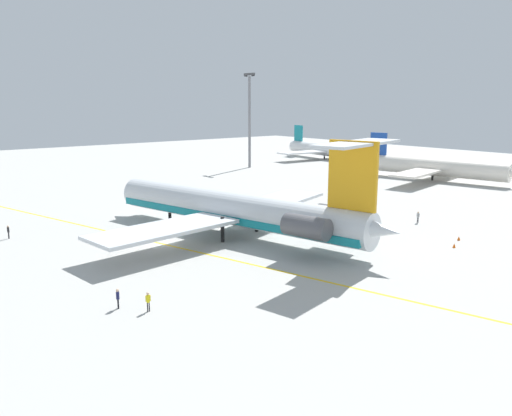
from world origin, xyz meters
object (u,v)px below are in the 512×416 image
ground_crew_near_tail (418,216)px  light_mast (249,116)px  safety_cone_nose (459,238)px  ground_crew_starboard (118,296)px  airliner_mid_left (437,167)px  ground_crew_portside (8,230)px  ground_crew_near_nose (148,299)px  safety_cone_wingtip (454,245)px  main_jetliner (240,209)px  airliner_far_left (326,150)px

ground_crew_near_tail → light_mast: 70.37m
safety_cone_nose → ground_crew_starboard: bearing=-98.7°
airliner_mid_left → ground_crew_near_tail: bearing=-72.1°
ground_crew_portside → ground_crew_starboard: ground_crew_starboard is taller
ground_crew_near_nose → ground_crew_near_tail: size_ratio=1.01×
ground_crew_near_tail → airliner_mid_left: bearing=15.6°
ground_crew_near_nose → ground_crew_portside: ground_crew_portside is taller
safety_cone_nose → safety_cone_wingtip: bearing=-68.0°
safety_cone_nose → light_mast: light_mast is taller
ground_crew_near_nose → light_mast: size_ratio=0.07×
ground_crew_starboard → safety_cone_nose: 43.67m
ground_crew_starboard → main_jetliner: bearing=35.2°
main_jetliner → safety_cone_nose: 28.29m
ground_crew_near_tail → ground_crew_starboard: size_ratio=0.96×
ground_crew_near_tail → safety_cone_wingtip: ground_crew_near_tail is taller
safety_cone_nose → ground_crew_near_nose: bearing=-96.0°
ground_crew_starboard → safety_cone_nose: bearing=-2.5°
airliner_mid_left → safety_cone_nose: airliner_mid_left is taller
safety_cone_wingtip → light_mast: bearing=159.5°
airliner_mid_left → ground_crew_starboard: bearing=-85.6°
main_jetliner → airliner_mid_left: 64.37m
airliner_far_left → ground_crew_near_nose: 120.32m
airliner_mid_left → safety_cone_wingtip: (31.49, -46.41, -2.70)m
airliner_far_left → safety_cone_nose: bearing=-30.4°
ground_crew_portside → light_mast: 80.20m
safety_cone_wingtip → airliner_mid_left: bearing=124.2°
ground_crew_near_tail → safety_cone_wingtip: 13.00m
safety_cone_wingtip → light_mast: (-76.42, 28.60, 13.24)m
ground_crew_portside → safety_cone_wingtip: bearing=170.0°
main_jetliner → ground_crew_portside: 29.98m
main_jetliner → ground_crew_portside: bearing=40.8°
ground_crew_starboard → airliner_mid_left: bearing=21.4°
airliner_mid_left → safety_cone_wingtip: airliner_mid_left is taller
main_jetliner → airliner_far_left: size_ratio=1.38×
ground_crew_portside → light_mast: light_mast is taller
ground_crew_near_tail → safety_cone_wingtip: (10.35, -7.82, -0.80)m
main_jetliner → airliner_mid_left: bearing=-92.6°
main_jetliner → safety_cone_nose: main_jetliner is taller
ground_crew_near_tail → safety_cone_wingtip: bearing=-140.2°
ground_crew_near_tail → airliner_far_left: bearing=39.4°
main_jetliner → ground_crew_portside: main_jetliner is taller
light_mast → ground_crew_starboard: bearing=-44.9°
light_mast → airliner_far_left: bearing=91.2°
ground_crew_near_tail → ground_crew_portside: (-28.09, -48.76, 0.03)m
ground_crew_starboard → safety_cone_nose: ground_crew_starboard is taller
ground_crew_starboard → safety_cone_wingtip: size_ratio=3.22×
airliner_far_left → safety_cone_nose: airliner_far_left is taller
main_jetliner → safety_cone_nose: size_ratio=82.38×
airliner_far_left → main_jetliner: bearing=-47.5°
main_jetliner → safety_cone_nose: bearing=-145.3°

